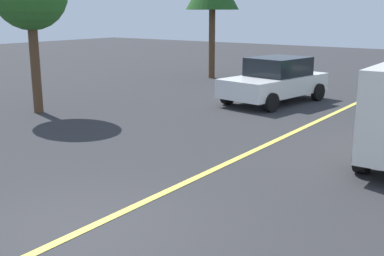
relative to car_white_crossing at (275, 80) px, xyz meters
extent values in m
plane|color=#2D2D30|center=(-11.35, -2.50, -0.82)|extent=(80.00, 80.00, 0.00)
cube|color=#E0D14C|center=(-8.35, -2.50, -0.81)|extent=(28.00, 0.16, 0.01)
cylinder|color=black|center=(-6.05, -5.06, -0.44)|extent=(0.77, 0.28, 0.76)
cube|color=white|center=(-0.06, 0.01, -0.17)|extent=(4.57, 2.52, 0.66)
cube|color=black|center=(0.15, -0.02, 0.48)|extent=(2.31, 1.96, 0.66)
cylinder|color=black|center=(-1.66, -0.70, -0.50)|extent=(0.67, 0.31, 0.64)
cylinder|color=black|center=(-1.38, 1.17, -0.50)|extent=(0.67, 0.31, 0.64)
cylinder|color=black|center=(1.25, -1.15, -0.50)|extent=(0.67, 0.31, 0.64)
cylinder|color=black|center=(1.54, 0.72, -0.50)|extent=(0.67, 0.31, 0.64)
cylinder|color=#513823|center=(4.12, 5.58, 0.85)|extent=(0.31, 0.31, 3.33)
cylinder|color=#513823|center=(-6.27, 5.45, 0.77)|extent=(0.30, 0.30, 3.18)
camera|label=1|loc=(-15.70, -7.78, 2.42)|focal=44.65mm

